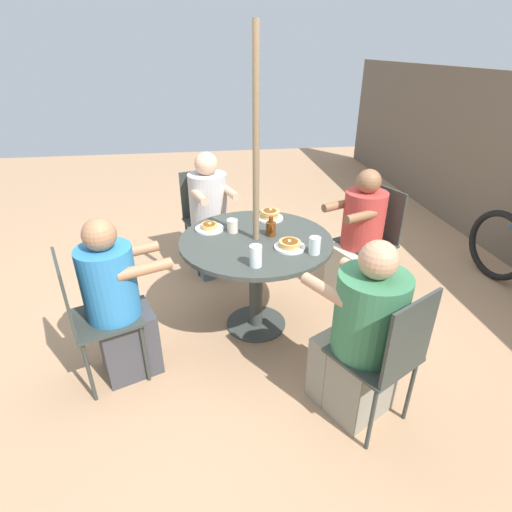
# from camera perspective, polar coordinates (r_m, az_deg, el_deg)

# --- Properties ---
(ground_plane) EXTENTS (12.00, 12.00, 0.00)m
(ground_plane) POSITION_cam_1_polar(r_m,az_deg,el_deg) (3.26, 0.00, -9.67)
(ground_plane) COLOR tan
(patio_table) EXTENTS (1.10, 1.10, 0.76)m
(patio_table) POSITION_cam_1_polar(r_m,az_deg,el_deg) (2.92, 0.00, 0.23)
(patio_table) COLOR #383D38
(patio_table) RESTS_ON ground
(umbrella_pole) EXTENTS (0.05, 0.05, 2.12)m
(umbrella_pole) POSITION_cam_1_polar(r_m,az_deg,el_deg) (2.74, 0.00, 8.19)
(umbrella_pole) COLOR #846B4C
(umbrella_pole) RESTS_ON ground
(patio_chair_north) EXTENTS (0.54, 0.54, 0.93)m
(patio_chair_north) POSITION_cam_1_polar(r_m,az_deg,el_deg) (2.30, 18.23, -13.05)
(patio_chair_north) COLOR #333833
(patio_chair_north) RESTS_ON ground
(diner_north) EXTENTS (0.61, 0.56, 1.14)m
(diner_north) POSITION_cam_1_polar(r_m,az_deg,el_deg) (2.38, 14.78, -11.44)
(diner_north) COLOR gray
(diner_north) RESTS_ON ground
(patio_chair_east) EXTENTS (0.52, 0.52, 0.93)m
(patio_chair_east) POSITION_cam_1_polar(r_m,az_deg,el_deg) (3.62, 16.49, 3.07)
(patio_chair_east) COLOR #333833
(patio_chair_east) RESTS_ON ground
(diner_east) EXTENTS (0.48, 0.54, 1.12)m
(diner_east) POSITION_cam_1_polar(r_m,az_deg,el_deg) (3.52, 14.44, 2.19)
(diner_east) COLOR beige
(diner_east) RESTS_ON ground
(patio_chair_south) EXTENTS (0.50, 0.50, 0.93)m
(patio_chair_south) POSITION_cam_1_polar(r_m,az_deg,el_deg) (3.96, -7.39, 6.12)
(patio_chair_south) COLOR #333833
(patio_chair_south) RESTS_ON ground
(diner_south) EXTENTS (0.56, 0.47, 1.16)m
(diner_south) POSITION_cam_1_polar(r_m,az_deg,el_deg) (3.81, -6.54, 5.19)
(diner_south) COLOR slate
(diner_south) RESTS_ON ground
(patio_chair_west) EXTENTS (0.52, 0.52, 0.93)m
(patio_chair_west) POSITION_cam_1_polar(r_m,az_deg,el_deg) (2.67, -22.70, -7.47)
(patio_chair_west) COLOR #333833
(patio_chair_west) RESTS_ON ground
(diner_west) EXTENTS (0.48, 0.57, 1.13)m
(diner_west) POSITION_cam_1_polar(r_m,az_deg,el_deg) (2.70, -19.05, -6.90)
(diner_west) COLOR #3D3D42
(diner_west) RESTS_ON ground
(pancake_plate_a) EXTENTS (0.21, 0.21, 0.07)m
(pancake_plate_a) POSITION_cam_1_polar(r_m,az_deg,el_deg) (2.72, 4.83, 1.54)
(pancake_plate_a) COLOR white
(pancake_plate_a) RESTS_ON patio_table
(pancake_plate_b) EXTENTS (0.21, 0.21, 0.06)m
(pancake_plate_b) POSITION_cam_1_polar(r_m,az_deg,el_deg) (3.01, -6.67, 4.07)
(pancake_plate_b) COLOR white
(pancake_plate_b) RESTS_ON patio_table
(pancake_plate_c) EXTENTS (0.21, 0.21, 0.08)m
(pancake_plate_c) POSITION_cam_1_polar(r_m,az_deg,el_deg) (3.18, 1.97, 5.83)
(pancake_plate_c) COLOR white
(pancake_plate_c) RESTS_ON patio_table
(syrup_bottle) EXTENTS (0.09, 0.07, 0.14)m
(syrup_bottle) POSITION_cam_1_polar(r_m,az_deg,el_deg) (2.89, 2.15, 3.98)
(syrup_bottle) COLOR #602D0F
(syrup_bottle) RESTS_ON patio_table
(coffee_cup) EXTENTS (0.08, 0.08, 0.10)m
(coffee_cup) POSITION_cam_1_polar(r_m,az_deg,el_deg) (2.95, -3.36, 4.33)
(coffee_cup) COLOR beige
(coffee_cup) RESTS_ON patio_table
(drinking_glass_a) EXTENTS (0.08, 0.08, 0.14)m
(drinking_glass_a) POSITION_cam_1_polar(r_m,az_deg,el_deg) (2.47, -0.04, 0.01)
(drinking_glass_a) COLOR silver
(drinking_glass_a) RESTS_ON patio_table
(drinking_glass_b) EXTENTS (0.08, 0.08, 0.12)m
(drinking_glass_b) POSITION_cam_1_polar(r_m,az_deg,el_deg) (2.66, 8.39, 1.49)
(drinking_glass_b) COLOR silver
(drinking_glass_b) RESTS_ON patio_table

